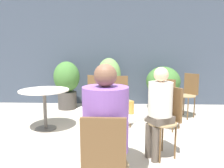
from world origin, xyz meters
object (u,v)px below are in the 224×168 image
object	(u,v)px
bistro_chair_0	(104,161)
bistro_chair_3	(121,96)
bistro_chair_4	(168,99)
beer_glass_1	(103,109)
bistro_chair_1	(168,115)
seated_person_0	(106,129)
beer_glass_0	(93,100)
potted_plant_2	(163,84)
cafe_table_near	(111,123)
cafe_table_far	(44,97)
potted_plant_0	(67,82)
beer_glass_3	(121,101)
bistro_chair_5	(97,93)
beer_glass_2	(131,107)
seated_person_1	(159,104)
potted_plant_1	(109,80)
bistro_chair_2	(189,91)

from	to	relation	value
bistro_chair_0	bistro_chair_3	xyz separation A→B (m)	(0.11, 2.49, 0.00)
bistro_chair_4	beer_glass_1	size ratio (longest dim) A/B	5.16
bistro_chair_1	seated_person_0	distance (m)	1.35
beer_glass_0	potted_plant_2	size ratio (longest dim) A/B	0.19
cafe_table_near	bistro_chair_3	distance (m)	1.66
cafe_table_near	beer_glass_1	distance (m)	0.33
cafe_table_far	beer_glass_0	xyz separation A→B (m)	(1.02, -1.23, 0.23)
bistro_chair_0	seated_person_0	distance (m)	0.25
bistro_chair_3	potted_plant_0	distance (m)	1.75
beer_glass_3	seated_person_0	bearing A→B (deg)	-97.99
bistro_chair_1	bistro_chair_0	bearing A→B (deg)	-60.00
bistro_chair_5	beer_glass_3	xyz separation A→B (m)	(0.48, -1.66, 0.23)
beer_glass_1	beer_glass_3	world-z (taller)	beer_glass_1
bistro_chair_0	cafe_table_far	bearing A→B (deg)	-60.25
beer_glass_2	bistro_chair_3	bearing A→B (deg)	93.79
bistro_chair_1	beer_glass_1	world-z (taller)	bistro_chair_1
cafe_table_far	bistro_chair_0	distance (m)	2.51
bistro_chair_3	bistro_chair_5	distance (m)	0.52
bistro_chair_0	bistro_chair_1	size ratio (longest dim) A/B	1.00
cafe_table_far	beer_glass_3	xyz separation A→B (m)	(1.36, -1.14, 0.21)
bistro_chair_3	seated_person_1	distance (m)	1.41
cafe_table_near	beer_glass_0	size ratio (longest dim) A/B	4.21
beer_glass_1	beer_glass_3	xyz separation A→B (m)	(0.19, 0.45, -0.02)
seated_person_0	bistro_chair_4	bearing A→B (deg)	-114.07
seated_person_1	beer_glass_1	distance (m)	0.89
bistro_chair_0	seated_person_0	xyz separation A→B (m)	(0.00, 0.15, 0.20)
beer_glass_1	beer_glass_3	bearing A→B (deg)	66.93
beer_glass_1	potted_plant_1	size ratio (longest dim) A/B	0.15
beer_glass_1	potted_plant_1	bearing A→B (deg)	92.03
cafe_table_far	bistro_chair_4	distance (m)	2.18
beer_glass_2	bistro_chair_4	bearing A→B (deg)	64.31
beer_glass_2	potted_plant_2	xyz separation A→B (m)	(0.90, 2.94, -0.17)
bistro_chair_0	beer_glass_3	world-z (taller)	bistro_chair_0
cafe_table_near	potted_plant_2	bearing A→B (deg)	68.45
bistro_chair_2	seated_person_0	bearing A→B (deg)	-70.44
seated_person_0	seated_person_1	size ratio (longest dim) A/B	1.08
beer_glass_3	bistro_chair_3	bearing A→B (deg)	90.57
seated_person_0	cafe_table_near	bearing A→B (deg)	-90.00
beer_glass_2	bistro_chair_5	bearing A→B (deg)	106.51
beer_glass_1	beer_glass_0	bearing A→B (deg)	112.57
bistro_chair_1	bistro_chair_4	xyz separation A→B (m)	(0.21, 0.96, 0.00)
bistro_chair_3	seated_person_1	bearing A→B (deg)	-84.61
cafe_table_far	bistro_chair_0	world-z (taller)	bistro_chair_0
cafe_table_near	beer_glass_1	bearing A→B (deg)	-106.14
beer_glass_2	potted_plant_1	xyz separation A→B (m)	(-0.41, 3.03, -0.09)
cafe_table_near	bistro_chair_1	size ratio (longest dim) A/B	0.90
beer_glass_3	cafe_table_far	bearing A→B (deg)	140.16
bistro_chair_0	bistro_chair_4	bearing A→B (deg)	-112.66
cafe_table_near	bistro_chair_1	bearing A→B (deg)	29.66
beer_glass_3	beer_glass_1	bearing A→B (deg)	-113.07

